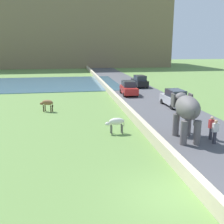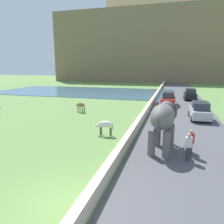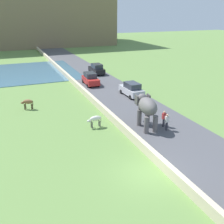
{
  "view_description": "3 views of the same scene",
  "coord_description": "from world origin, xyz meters",
  "px_view_note": "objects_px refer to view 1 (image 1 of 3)",
  "views": [
    {
      "loc": [
        -4.05,
        -9.03,
        6.06
      ],
      "look_at": [
        -1.26,
        7.62,
        1.79
      ],
      "focal_mm": 41.78,
      "sensor_mm": 36.0,
      "label": 1
    },
    {
      "loc": [
        3.91,
        -6.52,
        5.13
      ],
      "look_at": [
        -0.88,
        10.36,
        1.43
      ],
      "focal_mm": 34.39,
      "sensor_mm": 36.0,
      "label": 2
    },
    {
      "loc": [
        -7.87,
        -12.67,
        10.17
      ],
      "look_at": [
        0.65,
        7.89,
        1.5
      ],
      "focal_mm": 41.6,
      "sensor_mm": 36.0,
      "label": 3
    }
  ],
  "objects_px": {
    "car_silver": "(175,98)",
    "cow_brown": "(47,103)",
    "person_beside_elephant": "(211,128)",
    "person_trailing": "(215,131)",
    "car_red": "(129,88)",
    "car_black": "(140,81)",
    "elephant": "(186,110)",
    "cow_white": "(116,122)"
  },
  "relations": [
    {
      "from": "car_silver",
      "to": "cow_brown",
      "type": "relative_size",
      "value": 2.89
    },
    {
      "from": "elephant",
      "to": "person_trailing",
      "type": "xyz_separation_m",
      "value": [
        1.45,
        -1.23,
        -1.16
      ]
    },
    {
      "from": "car_silver",
      "to": "car_black",
      "type": "relative_size",
      "value": 1.0
    },
    {
      "from": "person_trailing",
      "to": "car_red",
      "type": "relative_size",
      "value": 0.4
    },
    {
      "from": "car_silver",
      "to": "cow_brown",
      "type": "distance_m",
      "value": 12.72
    },
    {
      "from": "elephant",
      "to": "cow_brown",
      "type": "height_order",
      "value": "elephant"
    },
    {
      "from": "elephant",
      "to": "car_silver",
      "type": "bearing_deg",
      "value": 71.29
    },
    {
      "from": "car_black",
      "to": "car_red",
      "type": "height_order",
      "value": "same"
    },
    {
      "from": "car_black",
      "to": "cow_white",
      "type": "relative_size",
      "value": 2.89
    },
    {
      "from": "elephant",
      "to": "car_black",
      "type": "relative_size",
      "value": 0.88
    },
    {
      "from": "cow_brown",
      "to": "person_trailing",
      "type": "bearing_deg",
      "value": -43.64
    },
    {
      "from": "car_silver",
      "to": "car_black",
      "type": "height_order",
      "value": "same"
    },
    {
      "from": "person_beside_elephant",
      "to": "cow_brown",
      "type": "bearing_deg",
      "value": 138.97
    },
    {
      "from": "person_beside_elephant",
      "to": "car_black",
      "type": "distance_m",
      "value": 23.15
    },
    {
      "from": "elephant",
      "to": "person_beside_elephant",
      "type": "distance_m",
      "value": 2.06
    },
    {
      "from": "cow_brown",
      "to": "person_beside_elephant",
      "type": "bearing_deg",
      "value": -41.03
    },
    {
      "from": "person_beside_elephant",
      "to": "person_trailing",
      "type": "distance_m",
      "value": 0.79
    },
    {
      "from": "car_red",
      "to": "cow_brown",
      "type": "xyz_separation_m",
      "value": [
        -9.57,
        -7.13,
        -0.06
      ]
    },
    {
      "from": "elephant",
      "to": "car_red",
      "type": "xyz_separation_m",
      "value": [
        -0.02,
        16.43,
        -1.14
      ]
    },
    {
      "from": "car_black",
      "to": "cow_white",
      "type": "height_order",
      "value": "car_black"
    },
    {
      "from": "car_red",
      "to": "car_silver",
      "type": "bearing_deg",
      "value": -66.39
    },
    {
      "from": "person_beside_elephant",
      "to": "car_silver",
      "type": "height_order",
      "value": "car_silver"
    },
    {
      "from": "car_red",
      "to": "cow_brown",
      "type": "height_order",
      "value": "car_red"
    },
    {
      "from": "car_black",
      "to": "car_red",
      "type": "distance_m",
      "value": 6.96
    },
    {
      "from": "person_beside_elephant",
      "to": "car_red",
      "type": "bearing_deg",
      "value": 95.59
    },
    {
      "from": "person_trailing",
      "to": "person_beside_elephant",
      "type": "bearing_deg",
      "value": 76.82
    },
    {
      "from": "elephant",
      "to": "car_black",
      "type": "height_order",
      "value": "elephant"
    },
    {
      "from": "car_red",
      "to": "car_black",
      "type": "bearing_deg",
      "value": 63.1
    },
    {
      "from": "person_beside_elephant",
      "to": "car_red",
      "type": "relative_size",
      "value": 0.4
    },
    {
      "from": "person_trailing",
      "to": "cow_white",
      "type": "xyz_separation_m",
      "value": [
        -5.76,
        3.14,
        -0.04
      ]
    },
    {
      "from": "person_trailing",
      "to": "car_silver",
      "type": "distance_m",
      "value": 10.59
    },
    {
      "from": "elephant",
      "to": "car_silver",
      "type": "xyz_separation_m",
      "value": [
        3.12,
        9.23,
        -1.14
      ]
    },
    {
      "from": "person_trailing",
      "to": "car_red",
      "type": "distance_m",
      "value": 17.72
    },
    {
      "from": "car_red",
      "to": "cow_white",
      "type": "relative_size",
      "value": 2.91
    },
    {
      "from": "elephant",
      "to": "person_trailing",
      "type": "bearing_deg",
      "value": -40.21
    },
    {
      "from": "cow_white",
      "to": "person_trailing",
      "type": "bearing_deg",
      "value": -28.6
    },
    {
      "from": "car_silver",
      "to": "person_beside_elephant",
      "type": "bearing_deg",
      "value": -98.77
    },
    {
      "from": "car_silver",
      "to": "car_red",
      "type": "height_order",
      "value": "same"
    },
    {
      "from": "car_silver",
      "to": "car_red",
      "type": "bearing_deg",
      "value": 113.61
    },
    {
      "from": "car_black",
      "to": "person_trailing",
      "type": "bearing_deg",
      "value": -94.01
    },
    {
      "from": "person_beside_elephant",
      "to": "car_silver",
      "type": "xyz_separation_m",
      "value": [
        1.49,
        9.69,
        0.03
      ]
    },
    {
      "from": "car_red",
      "to": "cow_brown",
      "type": "distance_m",
      "value": 11.93
    }
  ]
}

